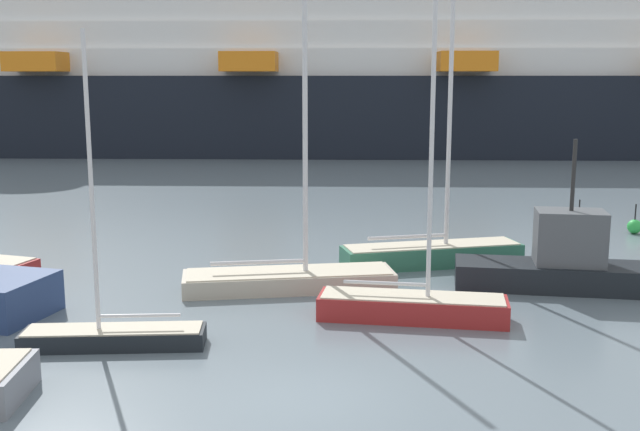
{
  "coord_description": "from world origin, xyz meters",
  "views": [
    {
      "loc": [
        0.67,
        -14.75,
        6.52
      ],
      "look_at": [
        0.0,
        11.01,
        1.83
      ],
      "focal_mm": 42.61,
      "sensor_mm": 36.0,
      "label": 1
    }
  ],
  "objects_px": {
    "sailboat_0": "(413,304)",
    "channel_buoy_1": "(578,228)",
    "fishing_boat_0": "(561,263)",
    "cruise_ship": "(260,65)",
    "sailboat_6": "(113,332)",
    "channel_buoy_2": "(634,226)",
    "sailboat_4": "(289,276)",
    "sailboat_2": "(432,250)"
  },
  "relations": [
    {
      "from": "channel_buoy_1",
      "to": "cruise_ship",
      "type": "relative_size",
      "value": 0.01
    },
    {
      "from": "sailboat_6",
      "to": "cruise_ship",
      "type": "bearing_deg",
      "value": -92.65
    },
    {
      "from": "sailboat_0",
      "to": "channel_buoy_1",
      "type": "height_order",
      "value": "sailboat_0"
    },
    {
      "from": "channel_buoy_1",
      "to": "cruise_ship",
      "type": "height_order",
      "value": "cruise_ship"
    },
    {
      "from": "sailboat_2",
      "to": "cruise_ship",
      "type": "height_order",
      "value": "cruise_ship"
    },
    {
      "from": "channel_buoy_2",
      "to": "sailboat_6",
      "type": "bearing_deg",
      "value": -141.78
    },
    {
      "from": "channel_buoy_1",
      "to": "sailboat_4",
      "type": "bearing_deg",
      "value": -143.29
    },
    {
      "from": "cruise_ship",
      "to": "channel_buoy_2",
      "type": "bearing_deg",
      "value": -61.71
    },
    {
      "from": "fishing_boat_0",
      "to": "cruise_ship",
      "type": "relative_size",
      "value": 0.05
    },
    {
      "from": "fishing_boat_0",
      "to": "channel_buoy_2",
      "type": "bearing_deg",
      "value": 65.09
    },
    {
      "from": "fishing_boat_0",
      "to": "channel_buoy_1",
      "type": "distance_m",
      "value": 8.96
    },
    {
      "from": "sailboat_0",
      "to": "sailboat_6",
      "type": "relative_size",
      "value": 1.11
    },
    {
      "from": "fishing_boat_0",
      "to": "channel_buoy_2",
      "type": "xyz_separation_m",
      "value": [
        5.58,
        8.69,
        -0.53
      ]
    },
    {
      "from": "cruise_ship",
      "to": "sailboat_4",
      "type": "bearing_deg",
      "value": -82.49
    },
    {
      "from": "sailboat_6",
      "to": "fishing_boat_0",
      "type": "xyz_separation_m",
      "value": [
        12.46,
        5.51,
        0.47
      ]
    },
    {
      "from": "sailboat_2",
      "to": "fishing_boat_0",
      "type": "distance_m",
      "value": 4.7
    },
    {
      "from": "channel_buoy_2",
      "to": "sailboat_4",
      "type": "bearing_deg",
      "value": -147.5
    },
    {
      "from": "sailboat_6",
      "to": "fishing_boat_0",
      "type": "distance_m",
      "value": 13.63
    },
    {
      "from": "cruise_ship",
      "to": "sailboat_6",
      "type": "bearing_deg",
      "value": -87.57
    },
    {
      "from": "sailboat_6",
      "to": "channel_buoy_1",
      "type": "bearing_deg",
      "value": -142.79
    },
    {
      "from": "sailboat_0",
      "to": "channel_buoy_2",
      "type": "height_order",
      "value": "sailboat_0"
    },
    {
      "from": "fishing_boat_0",
      "to": "channel_buoy_2",
      "type": "height_order",
      "value": "fishing_boat_0"
    },
    {
      "from": "sailboat_2",
      "to": "channel_buoy_2",
      "type": "relative_size",
      "value": 8.33
    },
    {
      "from": "fishing_boat_0",
      "to": "channel_buoy_1",
      "type": "xyz_separation_m",
      "value": [
        3.12,
        8.38,
        -0.55
      ]
    },
    {
      "from": "sailboat_4",
      "to": "sailboat_6",
      "type": "height_order",
      "value": "sailboat_4"
    },
    {
      "from": "channel_buoy_2",
      "to": "fishing_boat_0",
      "type": "bearing_deg",
      "value": -122.72
    },
    {
      "from": "channel_buoy_1",
      "to": "sailboat_0",
      "type": "bearing_deg",
      "value": -124.8
    },
    {
      "from": "sailboat_6",
      "to": "channel_buoy_2",
      "type": "bearing_deg",
      "value": -146.31
    },
    {
      "from": "sailboat_4",
      "to": "channel_buoy_1",
      "type": "height_order",
      "value": "sailboat_4"
    },
    {
      "from": "sailboat_4",
      "to": "fishing_boat_0",
      "type": "height_order",
      "value": "sailboat_4"
    },
    {
      "from": "sailboat_2",
      "to": "sailboat_4",
      "type": "height_order",
      "value": "sailboat_2"
    },
    {
      "from": "fishing_boat_0",
      "to": "cruise_ship",
      "type": "distance_m",
      "value": 48.81
    },
    {
      "from": "sailboat_0",
      "to": "sailboat_4",
      "type": "relative_size",
      "value": 0.92
    },
    {
      "from": "sailboat_4",
      "to": "sailboat_2",
      "type": "bearing_deg",
      "value": 23.99
    },
    {
      "from": "sailboat_6",
      "to": "fishing_boat_0",
      "type": "relative_size",
      "value": 1.18
    },
    {
      "from": "sailboat_2",
      "to": "sailboat_6",
      "type": "xyz_separation_m",
      "value": [
        -8.81,
        -8.46,
        -0.18
      ]
    },
    {
      "from": "sailboat_0",
      "to": "sailboat_6",
      "type": "xyz_separation_m",
      "value": [
        -7.54,
        -2.33,
        -0.07
      ]
    },
    {
      "from": "sailboat_0",
      "to": "sailboat_6",
      "type": "bearing_deg",
      "value": -155.21
    },
    {
      "from": "sailboat_6",
      "to": "cruise_ship",
      "type": "relative_size",
      "value": 0.06
    },
    {
      "from": "sailboat_4",
      "to": "sailboat_6",
      "type": "relative_size",
      "value": 1.2
    },
    {
      "from": "cruise_ship",
      "to": "fishing_boat_0",
      "type": "bearing_deg",
      "value": -72.43
    },
    {
      "from": "sailboat_6",
      "to": "cruise_ship",
      "type": "xyz_separation_m",
      "value": [
        -1.7,
        51.74,
        7.23
      ]
    }
  ]
}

